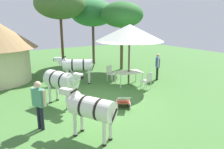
{
  "coord_description": "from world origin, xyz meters",
  "views": [
    {
      "loc": [
        -4.49,
        -7.79,
        3.57
      ],
      "look_at": [
        0.88,
        0.45,
        1.0
      ],
      "focal_mm": 34.47,
      "sensor_mm": 36.0,
      "label": 1
    }
  ],
  "objects_px": {
    "patio_chair_near_lawn": "(147,80)",
    "acacia_tree_behind_hut": "(60,4)",
    "patio_chair_west_end": "(110,72)",
    "zebra_toward_hut": "(77,65)",
    "acacia_tree_far_lawn": "(93,13)",
    "acacia_tree_right_background": "(122,15)",
    "striped_lounge_chair": "(123,102)",
    "shade_umbrella": "(129,33)",
    "zebra_by_umbrella": "(90,108)",
    "guest_beside_umbrella": "(158,64)",
    "patio_dining_table": "(129,73)",
    "standing_watcher": "(39,101)",
    "zebra_nearest_camera": "(62,81)"
  },
  "relations": [
    {
      "from": "patio_chair_near_lawn",
      "to": "acacia_tree_behind_hut",
      "type": "height_order",
      "value": "acacia_tree_behind_hut"
    },
    {
      "from": "patio_chair_west_end",
      "to": "acacia_tree_behind_hut",
      "type": "xyz_separation_m",
      "value": [
        -1.23,
        4.37,
        3.99
      ]
    },
    {
      "from": "zebra_toward_hut",
      "to": "acacia_tree_far_lawn",
      "type": "relative_size",
      "value": 0.41
    },
    {
      "from": "zebra_toward_hut",
      "to": "acacia_tree_right_background",
      "type": "bearing_deg",
      "value": -40.42
    },
    {
      "from": "acacia_tree_behind_hut",
      "to": "acacia_tree_far_lawn",
      "type": "bearing_deg",
      "value": 14.49
    },
    {
      "from": "acacia_tree_behind_hut",
      "to": "acacia_tree_far_lawn",
      "type": "relative_size",
      "value": 1.1
    },
    {
      "from": "zebra_toward_hut",
      "to": "striped_lounge_chair",
      "type": "bearing_deg",
      "value": -148.18
    },
    {
      "from": "shade_umbrella",
      "to": "acacia_tree_behind_hut",
      "type": "height_order",
      "value": "acacia_tree_behind_hut"
    },
    {
      "from": "patio_chair_near_lawn",
      "to": "striped_lounge_chair",
      "type": "height_order",
      "value": "patio_chair_near_lawn"
    },
    {
      "from": "zebra_toward_hut",
      "to": "acacia_tree_right_background",
      "type": "relative_size",
      "value": 0.44
    },
    {
      "from": "patio_chair_west_end",
      "to": "acacia_tree_behind_hut",
      "type": "distance_m",
      "value": 6.04
    },
    {
      "from": "zebra_by_umbrella",
      "to": "shade_umbrella",
      "type": "bearing_deg",
      "value": 13.61
    },
    {
      "from": "patio_chair_near_lawn",
      "to": "guest_beside_umbrella",
      "type": "height_order",
      "value": "guest_beside_umbrella"
    },
    {
      "from": "zebra_by_umbrella",
      "to": "acacia_tree_far_lawn",
      "type": "bearing_deg",
      "value": 33.81
    },
    {
      "from": "patio_dining_table",
      "to": "acacia_tree_right_background",
      "type": "bearing_deg",
      "value": 60.35
    },
    {
      "from": "patio_dining_table",
      "to": "patio_chair_west_end",
      "type": "relative_size",
      "value": 1.74
    },
    {
      "from": "patio_chair_near_lawn",
      "to": "shade_umbrella",
      "type": "bearing_deg",
      "value": 90.0
    },
    {
      "from": "guest_beside_umbrella",
      "to": "shade_umbrella",
      "type": "bearing_deg",
      "value": -57.58
    },
    {
      "from": "patio_chair_west_end",
      "to": "acacia_tree_right_background",
      "type": "distance_m",
      "value": 4.57
    },
    {
      "from": "standing_watcher",
      "to": "zebra_nearest_camera",
      "type": "distance_m",
      "value": 2.11
    },
    {
      "from": "zebra_toward_hut",
      "to": "acacia_tree_right_background",
      "type": "distance_m",
      "value": 5.19
    },
    {
      "from": "patio_dining_table",
      "to": "acacia_tree_far_lawn",
      "type": "height_order",
      "value": "acacia_tree_far_lawn"
    },
    {
      "from": "zebra_nearest_camera",
      "to": "acacia_tree_right_background",
      "type": "distance_m",
      "value": 7.74
    },
    {
      "from": "shade_umbrella",
      "to": "acacia_tree_far_lawn",
      "type": "xyz_separation_m",
      "value": [
        1.2,
        6.27,
        1.13
      ]
    },
    {
      "from": "patio_dining_table",
      "to": "zebra_nearest_camera",
      "type": "bearing_deg",
      "value": -169.3
    },
    {
      "from": "patio_dining_table",
      "to": "patio_chair_west_end",
      "type": "distance_m",
      "value": 1.25
    },
    {
      "from": "standing_watcher",
      "to": "acacia_tree_far_lawn",
      "type": "relative_size",
      "value": 0.33
    },
    {
      "from": "striped_lounge_chair",
      "to": "guest_beside_umbrella",
      "type": "bearing_deg",
      "value": 59.61
    },
    {
      "from": "zebra_toward_hut",
      "to": "acacia_tree_behind_hut",
      "type": "xyz_separation_m",
      "value": [
        0.57,
        3.69,
        3.48
      ]
    },
    {
      "from": "acacia_tree_far_lawn",
      "to": "shade_umbrella",
      "type": "bearing_deg",
      "value": -100.87
    },
    {
      "from": "guest_beside_umbrella",
      "to": "acacia_tree_far_lawn",
      "type": "relative_size",
      "value": 0.31
    },
    {
      "from": "patio_chair_near_lawn",
      "to": "guest_beside_umbrella",
      "type": "bearing_deg",
      "value": 18.29
    },
    {
      "from": "patio_chair_near_lawn",
      "to": "zebra_nearest_camera",
      "type": "relative_size",
      "value": 0.44
    },
    {
      "from": "zebra_toward_hut",
      "to": "patio_dining_table",
      "type": "bearing_deg",
      "value": -99.49
    },
    {
      "from": "acacia_tree_far_lawn",
      "to": "guest_beside_umbrella",
      "type": "bearing_deg",
      "value": -82.59
    },
    {
      "from": "zebra_nearest_camera",
      "to": "acacia_tree_behind_hut",
      "type": "xyz_separation_m",
      "value": [
        2.41,
        6.3,
        3.45
      ]
    },
    {
      "from": "acacia_tree_right_background",
      "to": "patio_chair_near_lawn",
      "type": "bearing_deg",
      "value": -109.49
    },
    {
      "from": "standing_watcher",
      "to": "zebra_by_umbrella",
      "type": "height_order",
      "value": "standing_watcher"
    },
    {
      "from": "patio_dining_table",
      "to": "guest_beside_umbrella",
      "type": "relative_size",
      "value": 0.99
    },
    {
      "from": "standing_watcher",
      "to": "acacia_tree_right_background",
      "type": "xyz_separation_m",
      "value": [
        7.34,
        5.69,
        2.8
      ]
    },
    {
      "from": "zebra_by_umbrella",
      "to": "acacia_tree_right_background",
      "type": "xyz_separation_m",
      "value": [
        6.19,
        7.05,
        2.82
      ]
    },
    {
      "from": "shade_umbrella",
      "to": "zebra_by_umbrella",
      "type": "height_order",
      "value": "shade_umbrella"
    },
    {
      "from": "zebra_nearest_camera",
      "to": "acacia_tree_far_lawn",
      "type": "xyz_separation_m",
      "value": [
        5.29,
        7.04,
        2.91
      ]
    },
    {
      "from": "acacia_tree_behind_hut",
      "to": "acacia_tree_far_lawn",
      "type": "xyz_separation_m",
      "value": [
        2.88,
        0.74,
        -0.54
      ]
    },
    {
      "from": "standing_watcher",
      "to": "patio_chair_west_end",
      "type": "bearing_deg",
      "value": 99.64
    },
    {
      "from": "striped_lounge_chair",
      "to": "acacia_tree_behind_hut",
      "type": "relative_size",
      "value": 0.18
    },
    {
      "from": "standing_watcher",
      "to": "zebra_by_umbrella",
      "type": "distance_m",
      "value": 1.78
    },
    {
      "from": "guest_beside_umbrella",
      "to": "striped_lounge_chair",
      "type": "distance_m",
      "value": 4.76
    },
    {
      "from": "shade_umbrella",
      "to": "patio_dining_table",
      "type": "relative_size",
      "value": 2.3
    },
    {
      "from": "guest_beside_umbrella",
      "to": "acacia_tree_far_lawn",
      "type": "height_order",
      "value": "acacia_tree_far_lawn"
    }
  ]
}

